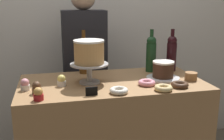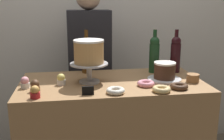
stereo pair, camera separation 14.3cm
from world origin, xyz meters
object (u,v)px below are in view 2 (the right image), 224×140
(donut_chocolate, at_px, (179,86))
(donut_sugar, at_px, (116,91))
(chocolate_round_cake, at_px, (165,70))
(white_layer_cake, at_px, (89,52))
(cake_stand_pedestal, at_px, (89,69))
(donut_pink, at_px, (146,84))
(donut_glazed, at_px, (162,89))
(cookie_stack, at_px, (193,78))
(price_sign_chalkboard, at_px, (88,91))
(cupcake_caramel, at_px, (35,92))
(barista_figure, at_px, (90,76))
(wine_bottle_amber, at_px, (87,54))
(wine_bottle_green, at_px, (154,54))
(cupcake_strawberry, at_px, (25,83))
(cupcake_chocolate, at_px, (35,86))
(cupcake_lemon, at_px, (61,80))
(wine_bottle_dark_red, at_px, (176,53))

(donut_chocolate, distance_m, donut_sugar, 0.41)
(chocolate_round_cake, bearing_deg, white_layer_cake, 178.59)
(cake_stand_pedestal, bearing_deg, donut_pink, -20.70)
(donut_sugar, relative_size, donut_pink, 1.00)
(donut_glazed, xyz_separation_m, cookie_stack, (0.27, 0.17, 0.01))
(price_sign_chalkboard, bearing_deg, white_layer_cake, 84.10)
(donut_chocolate, relative_size, donut_sugar, 1.00)
(cupcake_caramel, distance_m, barista_figure, 0.90)
(cake_stand_pedestal, bearing_deg, wine_bottle_amber, 90.02)
(cake_stand_pedestal, xyz_separation_m, donut_pink, (0.35, -0.13, -0.08))
(wine_bottle_green, distance_m, barista_figure, 0.63)
(wine_bottle_amber, bearing_deg, cupcake_strawberry, -141.17)
(wine_bottle_green, height_order, donut_pink, wine_bottle_green)
(cake_stand_pedestal, bearing_deg, cupcake_chocolate, -157.05)
(cookie_stack, bearing_deg, donut_pink, -173.37)
(donut_glazed, xyz_separation_m, donut_sugar, (-0.28, 0.01, 0.00))
(cupcake_lemon, bearing_deg, cupcake_strawberry, -170.27)
(donut_glazed, height_order, donut_pink, same)
(donut_pink, distance_m, cookie_stack, 0.34)
(white_layer_cake, relative_size, price_sign_chalkboard, 2.85)
(price_sign_chalkboard, bearing_deg, wine_bottle_amber, 87.13)
(cake_stand_pedestal, relative_size, chocolate_round_cake, 1.70)
(cookie_stack, bearing_deg, price_sign_chalkboard, -167.74)
(donut_sugar, distance_m, donut_pink, 0.24)
(chocolate_round_cake, height_order, donut_sugar, chocolate_round_cake)
(cupcake_strawberry, distance_m, price_sign_chalkboard, 0.43)
(chocolate_round_cake, relative_size, cupcake_strawberry, 2.00)
(wine_bottle_dark_red, xyz_separation_m, cookie_stack, (0.02, -0.28, -0.12))
(wine_bottle_green, bearing_deg, cookie_stack, -57.65)
(donut_chocolate, bearing_deg, cupcake_chocolate, 174.92)
(cupcake_chocolate, xyz_separation_m, cupcake_lemon, (0.15, 0.12, 0.00))
(chocolate_round_cake, height_order, wine_bottle_green, wine_bottle_green)
(wine_bottle_dark_red, relative_size, barista_figure, 0.20)
(cupcake_chocolate, bearing_deg, cupcake_caramel, -84.03)
(chocolate_round_cake, relative_size, donut_chocolate, 1.33)
(white_layer_cake, bearing_deg, donut_pink, -20.70)
(wine_bottle_amber, height_order, cupcake_chocolate, wine_bottle_amber)
(wine_bottle_dark_red, bearing_deg, donut_glazed, -119.56)
(donut_glazed, bearing_deg, cupcake_chocolate, 171.03)
(cake_stand_pedestal, height_order, donut_glazed, cake_stand_pedestal)
(donut_glazed, bearing_deg, cupcake_strawberry, 166.55)
(donut_glazed, bearing_deg, donut_pink, 115.94)
(donut_glazed, distance_m, donut_sugar, 0.28)
(donut_sugar, height_order, donut_pink, same)
(wine_bottle_amber, height_order, donut_sugar, wine_bottle_amber)
(wine_bottle_green, relative_size, donut_pink, 2.91)
(cupcake_lemon, bearing_deg, cupcake_chocolate, -142.37)
(cupcake_strawberry, height_order, donut_pink, cupcake_strawberry)
(barista_figure, bearing_deg, cupcake_lemon, -111.43)
(cupcake_chocolate, relative_size, donut_chocolate, 0.66)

